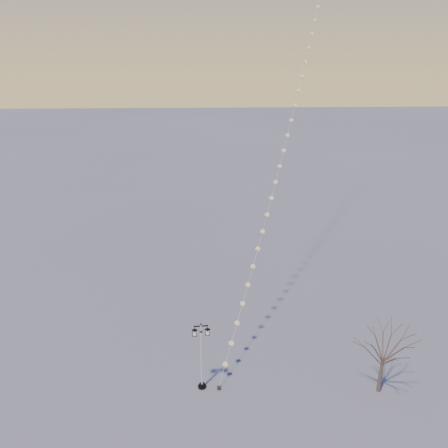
{
  "coord_description": "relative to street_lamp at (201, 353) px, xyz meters",
  "views": [
    {
      "loc": [
        -1.27,
        -20.69,
        18.59
      ],
      "look_at": [
        -0.02,
        7.23,
        8.42
      ],
      "focal_mm": 38.11,
      "sensor_mm": 36.0,
      "label": 1
    }
  ],
  "objects": [
    {
      "name": "ground",
      "position": [
        1.53,
        -2.3,
        -2.4
      ],
      "size": [
        300.0,
        300.0,
        0.0
      ],
      "primitive_type": "plane",
      "color": "slate",
      "rests_on": "ground"
    },
    {
      "name": "street_lamp",
      "position": [
        0.0,
        0.0,
        0.0
      ],
      "size": [
        1.1,
        0.48,
        4.33
      ],
      "rotation": [
        0.0,
        0.0,
        0.06
      ],
      "color": "black",
      "rests_on": "ground"
    },
    {
      "name": "bare_tree",
      "position": [
        10.27,
        -0.75,
        0.52
      ],
      "size": [
        2.53,
        2.53,
        4.2
      ],
      "rotation": [
        0.0,
        0.0,
        -0.04
      ],
      "color": "brown",
      "rests_on": "ground"
    },
    {
      "name": "kite_train",
      "position": [
        8.24,
        16.85,
        15.98
      ],
      "size": [
        15.12,
        34.71,
        36.92
      ],
      "rotation": [
        0.0,
        0.0,
        -0.06
      ],
      "color": "#2F1F1C",
      "rests_on": "ground"
    }
  ]
}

